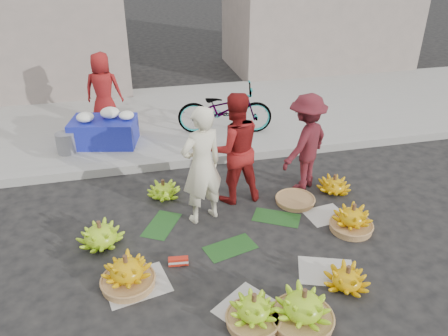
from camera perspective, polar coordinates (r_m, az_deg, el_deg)
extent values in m
plane|color=black|center=(5.84, 1.31, -9.05)|extent=(80.00, 80.00, 0.00)
cube|color=gray|center=(7.63, -2.85, 1.19)|extent=(40.00, 0.25, 0.15)
cube|color=gray|center=(9.53, -5.25, 6.69)|extent=(40.00, 4.00, 0.12)
cylinder|color=olive|center=(5.24, -12.39, -14.33)|extent=(0.60, 0.60, 0.09)
cylinder|color=#4D311F|center=(5.04, -12.76, -11.65)|extent=(0.05, 0.05, 0.12)
cylinder|color=olive|center=(4.75, 3.83, -19.19)|extent=(0.55, 0.55, 0.09)
cylinder|color=#4D311F|center=(4.54, 3.95, -16.69)|extent=(0.05, 0.05, 0.12)
cylinder|color=olive|center=(4.81, 10.11, -18.84)|extent=(0.64, 0.64, 0.09)
cylinder|color=#4D311F|center=(4.57, 10.48, -15.93)|extent=(0.05, 0.05, 0.12)
cylinder|color=#4D311F|center=(5.16, 15.93, -12.77)|extent=(0.05, 0.05, 0.12)
cylinder|color=olive|center=(6.20, 16.24, -7.37)|extent=(0.56, 0.56, 0.09)
cylinder|color=#4D311F|center=(6.04, 16.61, -5.06)|extent=(0.05, 0.05, 0.12)
cylinder|color=#4D311F|center=(6.88, 14.30, -1.29)|extent=(0.05, 0.05, 0.12)
cylinder|color=#4D311F|center=(5.75, -16.02, -7.23)|extent=(0.05, 0.05, 0.12)
cylinder|color=#4D311F|center=(6.59, -7.99, -2.02)|extent=(0.05, 0.05, 0.12)
cylinder|color=olive|center=(6.61, 9.27, -4.19)|extent=(0.64, 0.64, 0.07)
cube|color=red|center=(5.41, -5.98, -12.00)|extent=(0.25, 0.10, 0.10)
imported|color=#F4EDCD|center=(5.78, -2.93, 0.29)|extent=(0.71, 0.59, 1.67)
imported|color=maroon|center=(6.25, 1.35, 2.56)|extent=(0.85, 0.68, 1.67)
imported|color=maroon|center=(6.70, 10.61, 3.24)|extent=(1.13, 1.03, 1.53)
cube|color=#181FA0|center=(8.28, -15.38, 4.59)|extent=(1.27, 0.95, 0.48)
ellipsoid|color=white|center=(8.14, -17.68, 6.30)|extent=(0.30, 0.30, 0.17)
ellipsoid|color=white|center=(8.20, -14.68, 6.96)|extent=(0.34, 0.34, 0.19)
ellipsoid|color=white|center=(8.07, -12.62, 6.70)|extent=(0.27, 0.27, 0.15)
cylinder|color=slate|center=(8.16, -19.97, 3.08)|extent=(0.32, 0.32, 0.37)
imported|color=maroon|center=(8.98, -15.49, 9.81)|extent=(0.81, 0.62, 1.47)
imported|color=gray|center=(8.40, 0.11, 7.70)|extent=(0.97, 1.89, 0.95)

